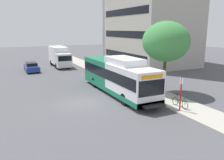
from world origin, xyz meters
The scene contains 9 objects.
ground_plane centered at (0.00, 8.00, 0.00)m, with size 120.00×120.00×0.00m, color #4C4C51.
sidewalk_curb centered at (7.00, 6.00, 0.07)m, with size 3.00×56.00×0.14m, color #A8A399.
transit_bus centered at (4.02, 1.61, 1.70)m, with size 2.58×12.25×3.65m.
bus_stop_sign_pole centered at (5.88, -5.18, 1.65)m, with size 0.10×0.36×2.60m.
bicycle_parked centered at (6.42, -4.58, 0.56)m, with size 0.52×1.76×1.02m.
street_tree_near_stop centered at (8.17, -0.31, 5.01)m, with size 4.46×4.46×6.77m.
parked_car_far_lane centered at (-2.07, 17.60, 0.66)m, with size 1.80×4.50×1.33m.
box_truck_background centered at (2.75, 20.30, 1.74)m, with size 2.32×7.01×3.25m.
lattice_comm_tower centered at (15.54, 30.74, 9.91)m, with size 1.10×1.10×29.74m.
Camera 1 is at (-5.91, -17.85, 6.21)m, focal length 36.94 mm.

